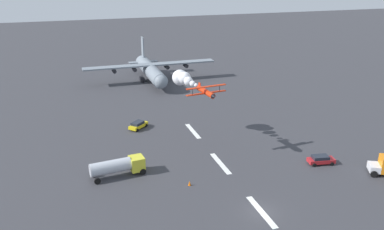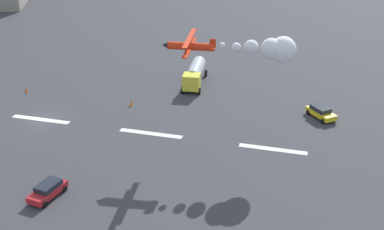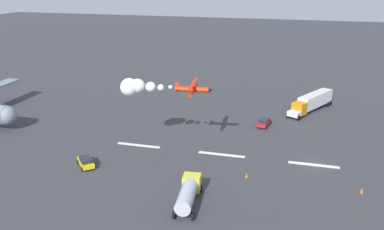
{
  "view_description": "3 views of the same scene",
  "coord_description": "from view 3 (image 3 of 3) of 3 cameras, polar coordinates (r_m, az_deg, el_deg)",
  "views": [
    {
      "loc": [
        -42.16,
        23.59,
        31.5
      ],
      "look_at": [
        30.7,
        0.0,
        3.26
      ],
      "focal_mm": 38.09,
      "sensor_mm": 36.0,
      "label": 1
    },
    {
      "loc": [
        36.54,
        -58.66,
        31.83
      ],
      "look_at": [
        19.99,
        1.19,
        2.6
      ],
      "focal_mm": 53.16,
      "sensor_mm": 36.0,
      "label": 2
    },
    {
      "loc": [
        2.27,
        64.65,
        29.36
      ],
      "look_at": [
        19.96,
        1.03,
        6.96
      ],
      "focal_mm": 39.68,
      "sensor_mm": 36.0,
      "label": 3
    }
  ],
  "objects": [
    {
      "name": "runway_stripe_4",
      "position": [
        72.14,
        3.98,
        -5.32
      ],
      "size": [
        8.0,
        0.9,
        0.01
      ],
      "primitive_type": "cube",
      "color": "white",
      "rests_on": "ground"
    },
    {
      "name": "traffic_cone_near",
      "position": [
        64.61,
        21.85,
        -9.39
      ],
      "size": [
        0.44,
        0.44,
        0.75
      ],
      "primitive_type": "cone",
      "color": "orange",
      "rests_on": "ground"
    },
    {
      "name": "airport_staff_sedan",
      "position": [
        69.55,
        -14.09,
        -6.1
      ],
      "size": [
        4.25,
        4.42,
        1.52
      ],
      "color": "yellow",
      "rests_on": "ground"
    },
    {
      "name": "fuel_tanker_truck",
      "position": [
        56.78,
        -0.51,
        -10.37
      ],
      "size": [
        3.64,
        8.79,
        2.9
      ],
      "color": "yellow",
      "rests_on": "ground"
    },
    {
      "name": "stunt_biplane_red",
      "position": [
        69.98,
        -6.79,
        3.76
      ],
      "size": [
        15.2,
        7.34,
        3.01
      ],
      "color": "red"
    },
    {
      "name": "followme_car_yellow",
      "position": [
        85.89,
        9.66,
        -0.95
      ],
      "size": [
        2.65,
        4.69,
        1.52
      ],
      "color": "#B21E23",
      "rests_on": "ground"
    },
    {
      "name": "traffic_cone_far",
      "position": [
        64.79,
        7.37,
        -8.0
      ],
      "size": [
        0.44,
        0.44,
        0.75
      ],
      "primitive_type": "cone",
      "color": "orange",
      "rests_on": "ground"
    },
    {
      "name": "runway_stripe_3",
      "position": [
        71.04,
        16.04,
        -6.45
      ],
      "size": [
        8.0,
        0.9,
        0.01
      ],
      "primitive_type": "cube",
      "color": "white",
      "rests_on": "ground"
    },
    {
      "name": "ground_plane",
      "position": [
        71.04,
        16.04,
        -6.46
      ],
      "size": [
        440.0,
        440.0,
        0.0
      ],
      "primitive_type": "plane",
      "color": "#38383D",
      "rests_on": "ground"
    },
    {
      "name": "semi_truck_orange",
      "position": [
        97.23,
        15.83,
        1.75
      ],
      "size": [
        9.67,
        14.92,
        3.7
      ],
      "color": "silver",
      "rests_on": "ground"
    },
    {
      "name": "runway_stripe_5",
      "position": [
        76.27,
        -7.19,
        -4.05
      ],
      "size": [
        8.0,
        0.9,
        0.01
      ],
      "primitive_type": "cube",
      "color": "white",
      "rests_on": "ground"
    }
  ]
}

